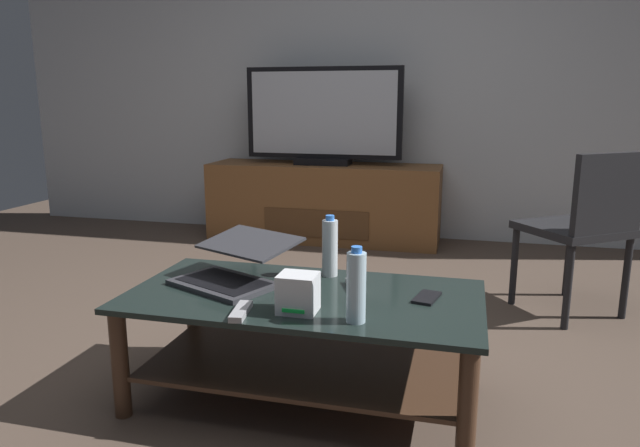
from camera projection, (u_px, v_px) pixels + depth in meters
name	position (u px, v px, depth m)	size (l,w,h in m)	color
ground_plane	(294.00, 365.00, 2.42)	(7.68, 7.68, 0.00)	#4C3D33
back_wall	(386.00, 59.00, 4.50)	(6.40, 0.12, 2.80)	silver
coffee_table	(304.00, 327.00, 2.10)	(1.27, 0.65, 0.41)	black
media_cabinet	(324.00, 202.00, 4.53)	(1.80, 0.51, 0.60)	brown
television	(323.00, 118.00, 4.37)	(1.21, 0.20, 0.74)	black
dining_chair	(585.00, 223.00, 2.87)	(0.62, 0.62, 0.85)	black
laptop	(234.00, 267.00, 2.19)	(0.50, 0.51, 0.17)	#333338
router_box	(298.00, 293.00, 1.88)	(0.13, 0.11, 0.13)	silver
water_bottle_near	(330.00, 247.00, 2.26)	(0.06, 0.06, 0.24)	silver
water_bottle_far	(356.00, 287.00, 1.79)	(0.06, 0.06, 0.24)	silver
cell_phone	(427.00, 297.00, 2.02)	(0.07, 0.14, 0.01)	black
tv_remote	(241.00, 311.00, 1.87)	(0.04, 0.16, 0.02)	#99999E
soundbar_remote	(355.00, 286.00, 2.12)	(0.04, 0.16, 0.02)	#99999E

